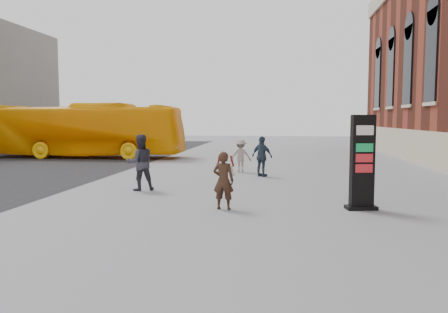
# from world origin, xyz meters

# --- Properties ---
(ground) EXTENTS (100.00, 100.00, 0.00)m
(ground) POSITION_xyz_m (0.00, 0.00, 0.00)
(ground) COLOR #9E9EA3
(info_pylon) EXTENTS (0.87, 0.54, 2.53)m
(info_pylon) POSITION_xyz_m (4.31, 1.04, 1.26)
(info_pylon) COLOR black
(info_pylon) RESTS_ON ground
(woman) EXTENTS (0.62, 0.58, 1.56)m
(woman) POSITION_xyz_m (0.66, 0.59, 0.80)
(woman) COLOR #352217
(woman) RESTS_ON ground
(bus) EXTENTS (12.03, 2.88, 3.35)m
(bus) POSITION_xyz_m (-9.83, 14.95, 1.67)
(bus) COLOR #FFAE06
(bus) RESTS_ON road
(pedestrian_a) EXTENTS (1.15, 1.07, 1.90)m
(pedestrian_a) POSITION_xyz_m (-2.53, 3.29, 0.95)
(pedestrian_a) COLOR #302F38
(pedestrian_a) RESTS_ON ground
(pedestrian_b) EXTENTS (1.00, 0.63, 1.49)m
(pedestrian_b) POSITION_xyz_m (0.36, 8.82, 0.75)
(pedestrian_b) COLOR gray
(pedestrian_b) RESTS_ON ground
(pedestrian_c) EXTENTS (1.06, 0.88, 1.69)m
(pedestrian_c) POSITION_xyz_m (1.40, 7.34, 0.85)
(pedestrian_c) COLOR #2C3B4B
(pedestrian_c) RESTS_ON ground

